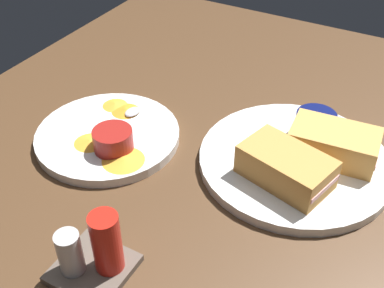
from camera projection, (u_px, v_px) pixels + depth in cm
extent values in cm
cube|color=#4C331E|center=(248.00, 168.00, 77.13)|extent=(110.00, 110.00, 3.00)
cylinder|color=silver|center=(294.00, 161.00, 74.93)|extent=(29.71, 29.71, 1.60)
cube|color=#C68C42|center=(286.00, 167.00, 68.97)|extent=(14.53, 10.71, 4.80)
cube|color=#DB938E|center=(286.00, 167.00, 68.97)|extent=(14.62, 10.19, 0.80)
cube|color=tan|center=(333.00, 143.00, 73.24)|extent=(13.62, 8.71, 4.80)
cube|color=#DB938E|center=(333.00, 143.00, 73.24)|extent=(13.82, 8.13, 0.80)
cylinder|color=#0C144C|center=(315.00, 125.00, 77.39)|extent=(6.44, 6.44, 4.27)
cylinder|color=black|center=(317.00, 116.00, 76.31)|extent=(5.28, 5.28, 0.60)
cube|color=silver|center=(268.00, 154.00, 74.55)|extent=(3.30, 5.23, 0.40)
ellipsoid|color=silver|center=(295.00, 142.00, 76.79)|extent=(3.45, 3.86, 0.80)
cylinder|color=silver|center=(108.00, 136.00, 80.00)|extent=(23.83, 23.83, 1.60)
cylinder|color=maroon|center=(113.00, 140.00, 75.04)|extent=(6.30, 6.30, 3.42)
cylinder|color=olive|center=(112.00, 133.00, 74.23)|extent=(5.17, 5.17, 0.60)
cube|color=silver|center=(111.00, 128.00, 79.88)|extent=(1.35, 5.55, 0.40)
ellipsoid|color=silver|center=(132.00, 112.00, 83.32)|extent=(2.51, 3.41, 0.80)
cone|color=gold|center=(123.00, 159.00, 73.63)|extent=(9.12, 9.12, 0.60)
cone|color=gold|center=(115.00, 104.00, 85.48)|extent=(4.94, 4.94, 0.60)
cone|color=orange|center=(126.00, 109.00, 84.22)|extent=(5.98, 5.98, 0.60)
cone|color=gold|center=(90.00, 141.00, 77.05)|extent=(6.41, 6.41, 0.60)
cube|color=brown|center=(93.00, 269.00, 59.30)|extent=(9.00, 9.00, 1.00)
cylinder|color=red|center=(107.00, 242.00, 56.48)|extent=(3.60, 3.60, 8.50)
cylinder|color=#B2B2B2|center=(70.00, 253.00, 56.85)|extent=(3.00, 3.00, 6.00)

